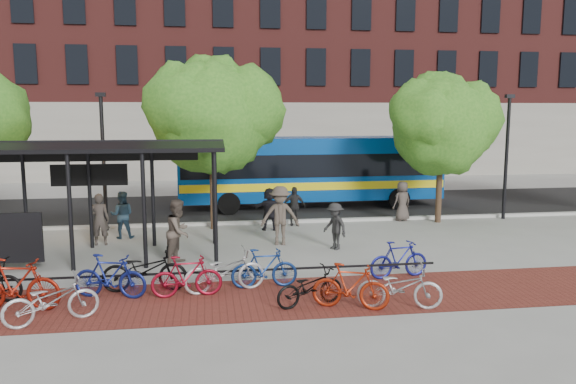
{
  "coord_description": "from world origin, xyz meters",
  "views": [
    {
      "loc": [
        -3.22,
        -17.89,
        4.46
      ],
      "look_at": [
        -0.37,
        1.65,
        1.6
      ],
      "focal_mm": 35.0,
      "sensor_mm": 36.0,
      "label": 1
    }
  ],
  "objects": [
    {
      "name": "ground",
      "position": [
        0.0,
        0.0,
        0.0
      ],
      "size": [
        160.0,
        160.0,
        0.0
      ],
      "primitive_type": "plane",
      "color": "#9E9E99",
      "rests_on": "ground"
    },
    {
      "name": "asphalt_street",
      "position": [
        0.0,
        8.0,
        0.01
      ],
      "size": [
        160.0,
        8.0,
        0.01
      ],
      "primitive_type": "cube",
      "color": "black",
      "rests_on": "ground"
    },
    {
      "name": "curb",
      "position": [
        0.0,
        4.0,
        0.06
      ],
      "size": [
        160.0,
        0.25,
        0.12
      ],
      "primitive_type": "cube",
      "color": "#B7B7B2",
      "rests_on": "ground"
    },
    {
      "name": "brick_strip",
      "position": [
        -2.0,
        -5.0,
        0.0
      ],
      "size": [
        24.0,
        3.0,
        0.01
      ],
      "primitive_type": "cube",
      "color": "maroon",
      "rests_on": "ground"
    },
    {
      "name": "bike_rack_rail",
      "position": [
        -3.3,
        -4.1,
        0.0
      ],
      "size": [
        12.0,
        0.05,
        0.95
      ],
      "primitive_type": "cube",
      "color": "black",
      "rests_on": "ground"
    },
    {
      "name": "building_brick",
      "position": [
        10.0,
        26.0,
        10.0
      ],
      "size": [
        55.0,
        14.0,
        20.0
      ],
      "primitive_type": "cube",
      "color": "maroon",
      "rests_on": "ground"
    },
    {
      "name": "bus_shelter",
      "position": [
        -8.13,
        -0.48,
        3.0
      ],
      "size": [
        10.6,
        3.07,
        3.6
      ],
      "color": "black",
      "rests_on": "ground"
    },
    {
      "name": "tree_b",
      "position": [
        -2.9,
        3.35,
        4.46
      ],
      "size": [
        5.15,
        4.2,
        6.47
      ],
      "color": "#382619",
      "rests_on": "ground"
    },
    {
      "name": "tree_c",
      "position": [
        6.09,
        3.35,
        4.05
      ],
      "size": [
        4.66,
        3.8,
        5.92
      ],
      "color": "#382619",
      "rests_on": "ground"
    },
    {
      "name": "lamp_post_left",
      "position": [
        -7.0,
        3.6,
        2.75
      ],
      "size": [
        0.35,
        0.2,
        5.12
      ],
      "color": "black",
      "rests_on": "ground"
    },
    {
      "name": "lamp_post_right",
      "position": [
        9.0,
        3.6,
        2.75
      ],
      "size": [
        0.35,
        0.2,
        5.12
      ],
      "color": "black",
      "rests_on": "ground"
    },
    {
      "name": "bus",
      "position": [
        1.53,
        7.54,
        1.87
      ],
      "size": [
        12.11,
        3.1,
        3.26
      ],
      "rotation": [
        0.0,
        0.0,
        0.02
      ],
      "color": "#074192",
      "rests_on": "ground"
    },
    {
      "name": "bike_1",
      "position": [
        -7.51,
        -5.03,
        0.61
      ],
      "size": [
        2.09,
        0.85,
        1.22
      ],
      "primitive_type": "imported",
      "rotation": [
        0.0,
        0.0,
        1.43
      ],
      "color": "maroon",
      "rests_on": "ground"
    },
    {
      "name": "bike_2",
      "position": [
        -6.53,
        -5.93,
        0.51
      ],
      "size": [
        2.06,
        1.35,
        1.02
      ],
      "primitive_type": "imported",
      "rotation": [
        0.0,
        0.0,
        1.95
      ],
      "color": "#AEAEB1",
      "rests_on": "ground"
    },
    {
      "name": "bike_3",
      "position": [
        -5.56,
        -4.44,
        0.54
      ],
      "size": [
        1.87,
        0.96,
        1.08
      ],
      "primitive_type": "imported",
      "rotation": [
        0.0,
        0.0,
        1.31
      ],
      "color": "navy",
      "rests_on": "ground"
    },
    {
      "name": "bike_4",
      "position": [
        -4.8,
        -4.02,
        0.55
      ],
      "size": [
        2.1,
        0.77,
        1.1
      ],
      "primitive_type": "imported",
      "rotation": [
        0.0,
        0.0,
        1.55
      ],
      "color": "black",
      "rests_on": "ground"
    },
    {
      "name": "bike_5",
      "position": [
        -3.75,
        -4.61,
        0.51
      ],
      "size": [
        1.74,
        0.6,
        1.03
      ],
      "primitive_type": "imported",
      "rotation": [
        0.0,
        0.0,
        1.64
      ],
      "color": "maroon",
      "rests_on": "ground"
    },
    {
      "name": "bike_6",
      "position": [
        -2.83,
        -4.34,
        0.54
      ],
      "size": [
        2.17,
        1.16,
        1.08
      ],
      "primitive_type": "imported",
      "rotation": [
        0.0,
        0.0,
        1.8
      ],
      "color": "#B6B6B9",
      "rests_on": "ground"
    },
    {
      "name": "bike_7",
      "position": [
        -1.83,
        -4.17,
        0.51
      ],
      "size": [
        1.71,
        0.53,
        1.02
      ],
      "primitive_type": "imported",
      "rotation": [
        0.0,
        0.0,
        1.6
      ],
      "color": "navy",
      "rests_on": "ground"
    },
    {
      "name": "bike_8",
      "position": [
        -0.93,
        -5.64,
        0.45
      ],
      "size": [
        1.8,
        1.12,
        0.89
      ],
      "primitive_type": "imported",
      "rotation": [
        0.0,
        0.0,
        1.91
      ],
      "color": "black",
      "rests_on": "ground"
    },
    {
      "name": "bike_9",
      "position": [
        -0.06,
        -5.99,
        0.53
      ],
      "size": [
        1.82,
        1.11,
        1.06
      ],
      "primitive_type": "imported",
      "rotation": [
        0.0,
        0.0,
        1.19
      ],
      "color": "#9A250E",
      "rests_on": "ground"
    },
    {
      "name": "bike_10",
      "position": [
        1.05,
        -6.12,
        0.51
      ],
      "size": [
        2.03,
        1.09,
        1.01
      ],
      "primitive_type": "imported",
      "rotation": [
        0.0,
        0.0,
        1.34
      ],
      "color": "#A9A9AB",
      "rests_on": "ground"
    },
    {
      "name": "bike_11",
      "position": [
        1.84,
        -3.83,
        0.51
      ],
      "size": [
        1.75,
        0.74,
        1.02
      ],
      "primitive_type": "imported",
      "rotation": [
        0.0,
        0.0,
        1.73
      ],
      "color": "navy",
      "rests_on": "ground"
    },
    {
      "name": "pedestrian_1",
      "position": [
        -6.8,
        1.2,
        0.88
      ],
      "size": [
        0.64,
        0.42,
        1.75
      ],
      "primitive_type": "imported",
      "rotation": [
        0.0,
        0.0,
        3.15
      ],
      "color": "#3B342F",
      "rests_on": "ground"
    },
    {
      "name": "pedestrian_2",
      "position": [
        -6.2,
        2.14,
        0.84
      ],
      "size": [
        0.82,
        0.64,
        1.67
      ],
      "primitive_type": "imported",
      "rotation": [
        0.0,
        0.0,
        3.15
      ],
      "color": "#1D3243",
      "rests_on": "ground"
    },
    {
      "name": "pedestrian_3",
      "position": [
        -0.82,
        0.4,
        0.99
      ],
      "size": [
        1.38,
        0.92,
        1.98
      ],
      "primitive_type": "imported",
      "rotation": [
        0.0,
        0.0,
        -0.15
      ],
      "color": "#4C4239",
      "rests_on": "ground"
    },
    {
      "name": "pedestrian_4",
      "position": [
        0.13,
        3.51,
        0.76
      ],
      "size": [
        0.9,
        0.39,
        1.53
      ],
      "primitive_type": "imported",
      "rotation": [
        0.0,
        0.0,
        6.27
      ],
      "color": "#262626",
      "rests_on": "ground"
    },
    {
      "name": "pedestrian_5",
      "position": [
        -0.91,
        2.77,
        0.81
      ],
      "size": [
        1.55,
        0.71,
        1.62
      ],
      "primitive_type": "imported",
      "rotation": [
        0.0,
        0.0,
        2.98
      ],
      "color": "black",
      "rests_on": "ground"
    },
    {
      "name": "pedestrian_6",
      "position": [
        4.65,
        3.78,
        0.81
      ],
      "size": [
        0.92,
        0.76,
        1.63
      ],
      "primitive_type": "imported",
      "rotation": [
        0.0,
        0.0,
        3.49
      ],
      "color": "#483F39",
      "rests_on": "ground"
    },
    {
      "name": "pedestrian_8",
      "position": [
        -4.07,
        -1.5,
        0.96
      ],
      "size": [
        1.04,
        1.14,
        1.92
      ],
      "primitive_type": "imported",
      "rotation": [
        0.0,
        0.0,
        1.17
      ],
      "color": "brown",
      "rests_on": "ground"
    },
    {
      "name": "pedestrian_9",
      "position": [
        0.85,
        -0.49,
        0.76
      ],
      "size": [
        0.98,
        1.14,
        1.53
      ],
      "primitive_type": "imported",
      "rotation": [
        0.0,
        0.0,
        5.23
      ],
      "color": "#252525",
      "rests_on": "ground"
    }
  ]
}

